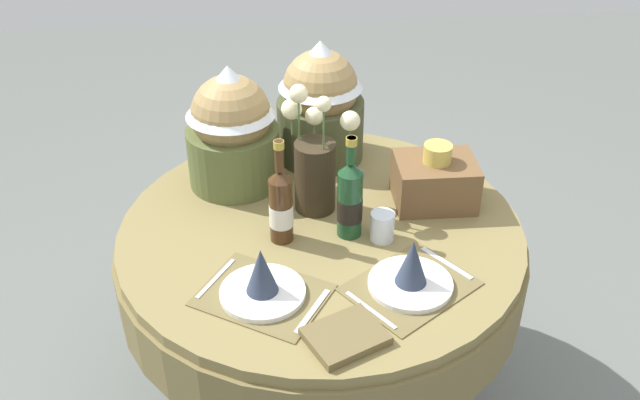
{
  "coord_description": "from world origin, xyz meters",
  "views": [
    {
      "loc": [
        -0.16,
        -1.85,
        2.11
      ],
      "look_at": [
        0.0,
        0.03,
        0.85
      ],
      "focal_mm": 40.78,
      "sensor_mm": 36.0,
      "label": 1
    }
  ],
  "objects_px": {
    "wine_bottle_centre": "(350,199)",
    "woven_basket_side_right": "(435,180)",
    "place_setting_right": "(411,274)",
    "gift_tub_back_left": "(232,123)",
    "flower_vase": "(315,164)",
    "book_on_table": "(345,336)",
    "dining_table": "(321,261)",
    "gift_tub_back_centre": "(320,98)",
    "wine_bottle_left": "(281,205)",
    "tumbler_near_right": "(382,226)",
    "place_setting_left": "(262,283)"
  },
  "relations": [
    {
      "from": "wine_bottle_left",
      "to": "woven_basket_side_right",
      "type": "distance_m",
      "value": 0.54
    },
    {
      "from": "place_setting_left",
      "to": "wine_bottle_left",
      "type": "distance_m",
      "value": 0.28
    },
    {
      "from": "place_setting_right",
      "to": "dining_table",
      "type": "bearing_deg",
      "value": 126.13
    },
    {
      "from": "dining_table",
      "to": "tumbler_near_right",
      "type": "height_order",
      "value": "tumbler_near_right"
    },
    {
      "from": "wine_bottle_centre",
      "to": "woven_basket_side_right",
      "type": "height_order",
      "value": "wine_bottle_centre"
    },
    {
      "from": "place_setting_right",
      "to": "gift_tub_back_left",
      "type": "relative_size",
      "value": 1.0
    },
    {
      "from": "flower_vase",
      "to": "book_on_table",
      "type": "bearing_deg",
      "value": -87.13
    },
    {
      "from": "place_setting_left",
      "to": "flower_vase",
      "type": "distance_m",
      "value": 0.48
    },
    {
      "from": "book_on_table",
      "to": "place_setting_right",
      "type": "bearing_deg",
      "value": 17.26
    },
    {
      "from": "gift_tub_back_left",
      "to": "wine_bottle_centre",
      "type": "bearing_deg",
      "value": -43.48
    },
    {
      "from": "place_setting_right",
      "to": "gift_tub_back_centre",
      "type": "height_order",
      "value": "gift_tub_back_centre"
    },
    {
      "from": "place_setting_right",
      "to": "flower_vase",
      "type": "bearing_deg",
      "value": 119.04
    },
    {
      "from": "wine_bottle_left",
      "to": "woven_basket_side_right",
      "type": "bearing_deg",
      "value": 18.11
    },
    {
      "from": "dining_table",
      "to": "place_setting_left",
      "type": "height_order",
      "value": "place_setting_left"
    },
    {
      "from": "tumbler_near_right",
      "to": "book_on_table",
      "type": "xyz_separation_m",
      "value": [
        -0.16,
        -0.43,
        -0.03
      ]
    },
    {
      "from": "book_on_table",
      "to": "gift_tub_back_left",
      "type": "relative_size",
      "value": 0.45
    },
    {
      "from": "place_setting_left",
      "to": "woven_basket_side_right",
      "type": "xyz_separation_m",
      "value": [
        0.57,
        0.43,
        0.04
      ]
    },
    {
      "from": "tumbler_near_right",
      "to": "woven_basket_side_right",
      "type": "xyz_separation_m",
      "value": [
        0.2,
        0.19,
        0.04
      ]
    },
    {
      "from": "tumbler_near_right",
      "to": "gift_tub_back_left",
      "type": "height_order",
      "value": "gift_tub_back_left"
    },
    {
      "from": "wine_bottle_left",
      "to": "book_on_table",
      "type": "relative_size",
      "value": 1.77
    },
    {
      "from": "dining_table",
      "to": "book_on_table",
      "type": "distance_m",
      "value": 0.53
    },
    {
      "from": "gift_tub_back_left",
      "to": "woven_basket_side_right",
      "type": "relative_size",
      "value": 1.66
    },
    {
      "from": "place_setting_left",
      "to": "gift_tub_back_centre",
      "type": "distance_m",
      "value": 0.81
    },
    {
      "from": "wine_bottle_centre",
      "to": "book_on_table",
      "type": "distance_m",
      "value": 0.48
    },
    {
      "from": "place_setting_left",
      "to": "gift_tub_back_left",
      "type": "height_order",
      "value": "gift_tub_back_left"
    },
    {
      "from": "tumbler_near_right",
      "to": "dining_table",
      "type": "bearing_deg",
      "value": 156.64
    },
    {
      "from": "flower_vase",
      "to": "book_on_table",
      "type": "xyz_separation_m",
      "value": [
        0.03,
        -0.62,
        -0.15
      ]
    },
    {
      "from": "wine_bottle_centre",
      "to": "tumbler_near_right",
      "type": "bearing_deg",
      "value": -20.6
    },
    {
      "from": "place_setting_right",
      "to": "tumbler_near_right",
      "type": "xyz_separation_m",
      "value": [
        -0.05,
        0.23,
        -0.0
      ]
    },
    {
      "from": "place_setting_right",
      "to": "woven_basket_side_right",
      "type": "xyz_separation_m",
      "value": [
        0.16,
        0.42,
        0.04
      ]
    },
    {
      "from": "gift_tub_back_left",
      "to": "place_setting_right",
      "type": "bearing_deg",
      "value": -50.6
    },
    {
      "from": "book_on_table",
      "to": "woven_basket_side_right",
      "type": "xyz_separation_m",
      "value": [
        0.36,
        0.62,
        0.07
      ]
    },
    {
      "from": "book_on_table",
      "to": "gift_tub_back_centre",
      "type": "distance_m",
      "value": 0.97
    },
    {
      "from": "dining_table",
      "to": "book_on_table",
      "type": "bearing_deg",
      "value": -87.57
    },
    {
      "from": "tumbler_near_right",
      "to": "place_setting_left",
      "type": "bearing_deg",
      "value": -147.51
    },
    {
      "from": "gift_tub_back_centre",
      "to": "woven_basket_side_right",
      "type": "height_order",
      "value": "gift_tub_back_centre"
    },
    {
      "from": "dining_table",
      "to": "flower_vase",
      "type": "bearing_deg",
      "value": 94.78
    },
    {
      "from": "dining_table",
      "to": "gift_tub_back_centre",
      "type": "relative_size",
      "value": 2.93
    },
    {
      "from": "flower_vase",
      "to": "tumbler_near_right",
      "type": "height_order",
      "value": "flower_vase"
    },
    {
      "from": "flower_vase",
      "to": "tumbler_near_right",
      "type": "distance_m",
      "value": 0.3
    },
    {
      "from": "place_setting_right",
      "to": "gift_tub_back_centre",
      "type": "relative_size",
      "value": 0.96
    },
    {
      "from": "wine_bottle_left",
      "to": "book_on_table",
      "type": "height_order",
      "value": "wine_bottle_left"
    },
    {
      "from": "wine_bottle_left",
      "to": "tumbler_near_right",
      "type": "bearing_deg",
      "value": -4.83
    },
    {
      "from": "place_setting_right",
      "to": "gift_tub_back_left",
      "type": "xyz_separation_m",
      "value": [
        -0.5,
        0.61,
        0.18
      ]
    },
    {
      "from": "woven_basket_side_right",
      "to": "tumbler_near_right",
      "type": "bearing_deg",
      "value": -136.4
    },
    {
      "from": "dining_table",
      "to": "gift_tub_back_centre",
      "type": "bearing_deg",
      "value": 85.45
    },
    {
      "from": "place_setting_right",
      "to": "wine_bottle_centre",
      "type": "relative_size",
      "value": 1.26
    },
    {
      "from": "place_setting_left",
      "to": "wine_bottle_centre",
      "type": "distance_m",
      "value": 0.39
    },
    {
      "from": "tumbler_near_right",
      "to": "book_on_table",
      "type": "bearing_deg",
      "value": -110.65
    },
    {
      "from": "wine_bottle_centre",
      "to": "book_on_table",
      "type": "height_order",
      "value": "wine_bottle_centre"
    }
  ]
}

